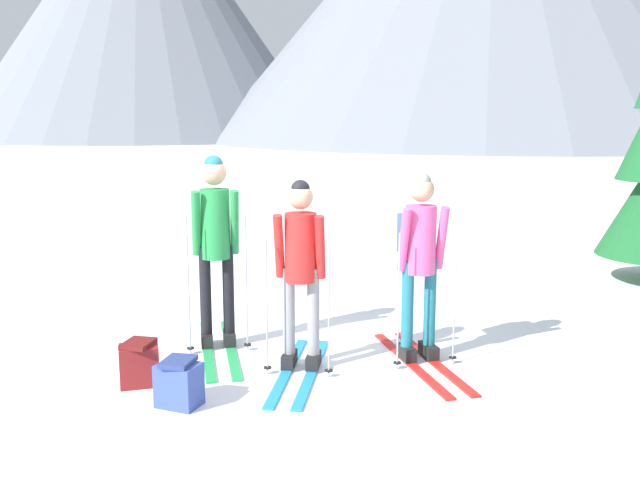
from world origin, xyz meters
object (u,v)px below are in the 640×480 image
(backpack_on_snow_beside, at_px, (179,383))
(skier_in_pink, at_px, (419,256))
(skier_in_red, at_px, (301,268))
(backpack_on_snow_front, at_px, (139,363))
(skier_in_green, at_px, (216,242))

(backpack_on_snow_beside, bearing_deg, skier_in_pink, 40.30)
(skier_in_red, distance_m, backpack_on_snow_front, 1.58)
(skier_in_green, relative_size, skier_in_pink, 1.07)
(backpack_on_snow_front, bearing_deg, backpack_on_snow_beside, -33.37)
(backpack_on_snow_front, relative_size, backpack_on_snow_beside, 1.04)
(skier_in_pink, relative_size, backpack_on_snow_beside, 4.57)
(skier_in_green, height_order, skier_in_red, skier_in_green)
(skier_in_red, xyz_separation_m, skier_in_pink, (0.99, 0.47, 0.06))
(skier_in_pink, relative_size, backpack_on_snow_front, 4.40)
(skier_in_green, xyz_separation_m, backpack_on_snow_beside, (0.21, -1.40, -0.86))
(skier_in_red, xyz_separation_m, backpack_on_snow_beside, (-0.73, -0.99, -0.74))
(skier_in_pink, distance_m, backpack_on_snow_front, 2.62)
(skier_in_pink, height_order, backpack_on_snow_beside, skier_in_pink)
(skier_in_red, bearing_deg, skier_in_pink, 25.50)
(skier_in_pink, bearing_deg, skier_in_green, -178.15)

